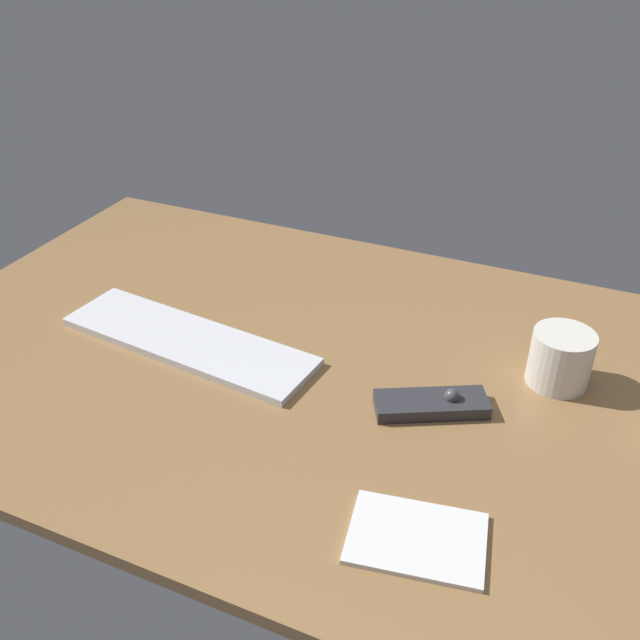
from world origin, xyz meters
The scene contains 5 objects.
desk centered at (0.00, 0.00, 1.00)cm, with size 140.00×84.00×2.00cm, color olive.
keyboard centered at (-23.95, -3.62, 2.60)cm, with size 43.00×11.93×1.20cm, color silver.
media_remote centered at (16.05, -3.75, 3.03)cm, with size 16.39×12.03×3.34cm.
coffee_mug centered at (30.94, 9.88, 6.17)cm, with size 8.90×8.90×8.33cm, color silver.
notepad centered at (20.87, -26.52, 2.32)cm, with size 15.28×10.65×0.64cm, color silver.
Camera 1 is at (32.48, -79.83, 65.21)cm, focal length 39.57 mm.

